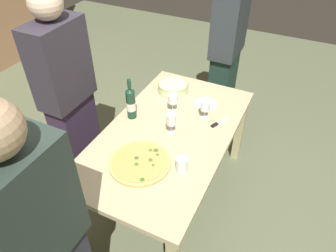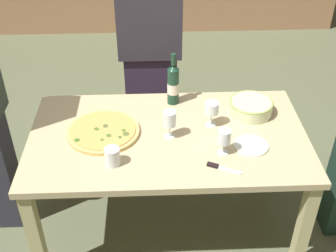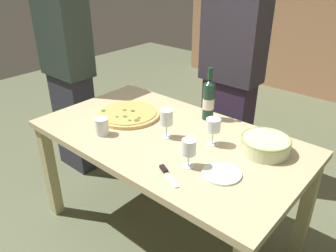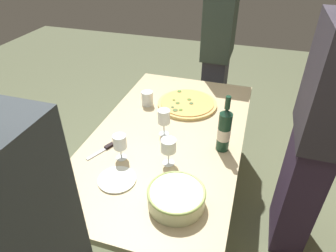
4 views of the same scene
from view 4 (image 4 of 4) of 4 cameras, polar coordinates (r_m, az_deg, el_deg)
ground_plane at (r=2.35m, az=0.00°, el=-16.51°), size 8.00×8.00×0.00m
dining_table at (r=1.89m, az=0.00°, el=-3.83°), size 1.60×0.90×0.75m
pizza at (r=2.12m, az=3.70°, el=4.27°), size 0.42×0.42×0.03m
serving_bowl at (r=1.39m, az=1.61°, el=-13.38°), size 0.27×0.27×0.09m
wine_bottle at (r=1.67m, az=10.73°, el=-0.70°), size 0.07×0.07×0.34m
wine_glass_near_pizza at (r=1.55m, az=0.09°, el=-3.89°), size 0.08×0.08×0.16m
wine_glass_by_bottle at (r=1.76m, az=-0.78°, el=1.67°), size 0.07×0.07×0.17m
wine_glass_far_left at (r=1.61m, az=-9.22°, el=-3.12°), size 0.07×0.07×0.15m
cup_amber at (r=2.12m, az=-3.98°, el=5.31°), size 0.08×0.08×0.10m
side_plate at (r=1.55m, az=-9.73°, el=-10.05°), size 0.19×0.19×0.01m
pizza_knife at (r=1.75m, az=-12.10°, el=-4.33°), size 0.18×0.10×0.02m
person_host at (r=1.83m, az=26.82°, el=-1.07°), size 0.44×0.24×1.72m
person_guest_right at (r=2.76m, az=9.47°, el=13.81°), size 0.41×0.24×1.72m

